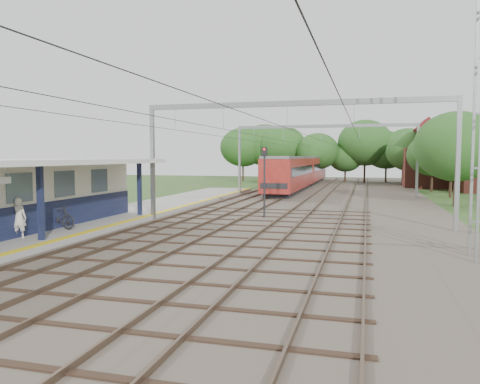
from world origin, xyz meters
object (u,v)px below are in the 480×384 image
(train, at_px, (302,170))
(signal_post, at_px, (264,173))
(person, at_px, (19,218))
(bicycle, at_px, (59,217))

(train, bearing_deg, signal_post, -86.57)
(person, xyz_separation_m, signal_post, (8.51, 11.50, 1.63))
(train, bearing_deg, person, -98.92)
(person, xyz_separation_m, train, (6.66, 42.40, 0.92))
(person, relative_size, train, 0.05)
(bicycle, xyz_separation_m, train, (6.61, 39.72, 1.22))
(person, xyz_separation_m, bicycle, (0.05, 2.68, -0.30))
(person, height_order, bicycle, person)
(signal_post, bearing_deg, person, -111.53)
(bicycle, distance_m, train, 40.29)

